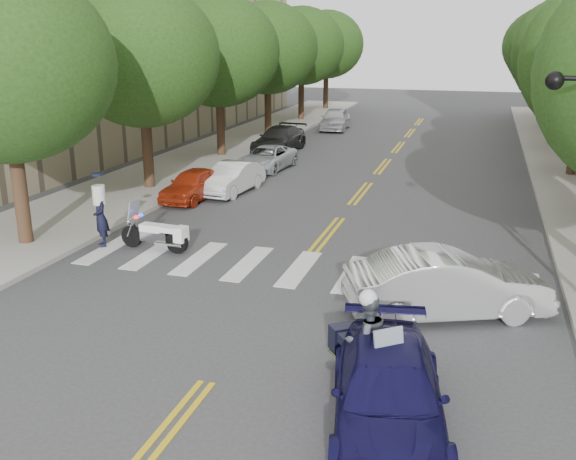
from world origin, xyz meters
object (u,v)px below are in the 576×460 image
at_px(officer_standing, 101,217).
at_px(sedan_blue, 388,394).
at_px(convertible, 447,284).
at_px(motorcycle_police, 365,346).
at_px(motorcycle_parked, 160,234).

relative_size(officer_standing, sedan_blue, 0.41).
distance_m(officer_standing, sedan_blue, 12.35).
bearing_deg(convertible, motorcycle_police, 138.70).
bearing_deg(motorcycle_parked, convertible, -100.31).
xyz_separation_m(motorcycle_police, officer_standing, (-9.42, 6.09, 0.03)).
bearing_deg(officer_standing, sedan_blue, 11.85).
relative_size(motorcycle_parked, sedan_blue, 0.51).
relative_size(motorcycle_police, officer_standing, 1.14).
bearing_deg(motorcycle_police, convertible, -145.89).
bearing_deg(motorcycle_parked, officer_standing, 98.18).
height_order(motorcycle_police, officer_standing, motorcycle_police).
bearing_deg(motorcycle_police, motorcycle_parked, -77.65).
bearing_deg(motorcycle_police, sedan_blue, 80.53).
height_order(motorcycle_parked, sedan_blue, motorcycle_parked).
xyz_separation_m(motorcycle_parked, officer_standing, (-1.95, -0.12, 0.42)).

